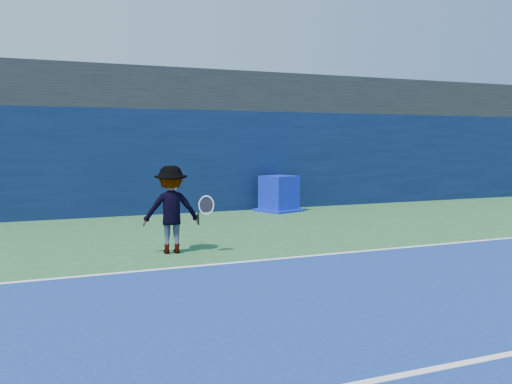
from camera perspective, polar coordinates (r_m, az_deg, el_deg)
ground at (r=7.44m, az=9.92°, el=-11.18°), size 80.00×80.00×0.00m
baseline at (r=10.00m, az=0.41°, el=-6.85°), size 24.00×0.10×0.01m
service_line at (r=5.95m, az=20.92°, el=-15.53°), size 24.00×0.10×0.01m
stadium_band at (r=17.97m, az=-10.70°, el=9.82°), size 36.00×3.00×1.20m
back_wall_assembly at (r=16.94m, az=-9.86°, el=3.02°), size 36.00×1.03×3.00m
equipment_cart at (r=17.06m, az=2.30°, el=-0.31°), size 1.41×1.41×1.07m
tennis_player at (r=10.72m, az=-8.48°, el=-1.74°), size 1.31×0.78×1.63m
tennis_ball at (r=11.30m, az=-8.14°, el=0.40°), size 0.08×0.08×0.08m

